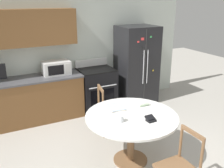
% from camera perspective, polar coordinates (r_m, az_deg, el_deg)
% --- Properties ---
extents(back_wall, '(5.20, 0.44, 2.60)m').
position_cam_1_polar(back_wall, '(5.40, -10.74, 8.84)').
color(back_wall, silver).
rests_on(back_wall, ground_plane).
extents(kitchen_counter, '(2.09, 0.64, 0.90)m').
position_cam_1_polar(kitchen_counter, '(5.22, -18.25, -3.51)').
color(kitchen_counter, brown).
rests_on(kitchen_counter, ground_plane).
extents(refrigerator, '(0.85, 0.73, 1.79)m').
position_cam_1_polar(refrigerator, '(5.82, 5.63, 4.30)').
color(refrigerator, black).
rests_on(refrigerator, ground_plane).
extents(oven_range, '(0.75, 0.68, 1.08)m').
position_cam_1_polar(oven_range, '(5.53, -3.53, -1.06)').
color(oven_range, black).
rests_on(oven_range, ground_plane).
extents(microwave, '(0.54, 0.35, 0.27)m').
position_cam_1_polar(microwave, '(5.16, -12.61, 3.64)').
color(microwave, white).
rests_on(microwave, kitchen_counter).
extents(dining_table, '(1.35, 1.35, 0.77)m').
position_cam_1_polar(dining_table, '(3.70, 4.45, -8.91)').
color(dining_table, white).
rests_on(dining_table, ground_plane).
extents(dining_chair_far, '(0.49, 0.49, 0.90)m').
position_cam_1_polar(dining_chair_far, '(4.55, -0.59, -6.10)').
color(dining_chair_far, brown).
rests_on(dining_chair_far, ground_plane).
extents(candle_glass, '(0.09, 0.09, 0.09)m').
position_cam_1_polar(candle_glass, '(3.44, 1.88, -8.00)').
color(candle_glass, silver).
rests_on(candle_glass, dining_table).
extents(folded_napkin, '(0.17, 0.05, 0.05)m').
position_cam_1_polar(folded_napkin, '(3.95, 7.37, -4.67)').
color(folded_napkin, beige).
rests_on(folded_napkin, dining_table).
extents(wallet, '(0.13, 0.13, 0.07)m').
position_cam_1_polar(wallet, '(3.51, 8.78, -7.92)').
color(wallet, black).
rests_on(wallet, dining_table).
extents(mail_stack, '(0.28, 0.34, 0.02)m').
position_cam_1_polar(mail_stack, '(3.86, 0.85, -5.32)').
color(mail_stack, white).
rests_on(mail_stack, dining_table).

